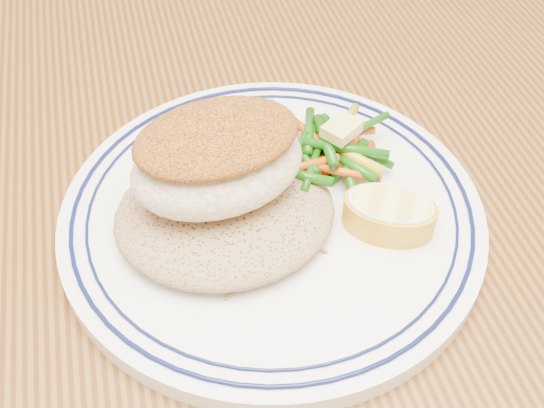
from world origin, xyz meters
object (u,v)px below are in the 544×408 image
(dining_table, at_px, (221,301))
(vegetable_pile, at_px, (324,152))
(plate, at_px, (272,214))
(lemon_wedge, at_px, (389,213))
(rice_pilaf, at_px, (225,210))
(fish_fillet, at_px, (217,158))

(dining_table, bearing_deg, vegetable_pile, 13.46)
(plate, xyz_separation_m, lemon_wedge, (0.07, -0.04, 0.02))
(vegetable_pile, relative_size, lemon_wedge, 1.41)
(rice_pilaf, distance_m, vegetable_pile, 0.09)
(plate, bearing_deg, rice_pilaf, -170.28)
(fish_fillet, height_order, vegetable_pile, fish_fillet)
(vegetable_pile, height_order, lemon_wedge, vegetable_pile)
(fish_fillet, relative_size, lemon_wedge, 1.61)
(plate, bearing_deg, vegetable_pile, 34.74)
(dining_table, bearing_deg, lemon_wedge, -23.00)
(lemon_wedge, bearing_deg, fish_fillet, 159.35)
(vegetable_pile, distance_m, lemon_wedge, 0.07)
(dining_table, distance_m, fish_fillet, 0.16)
(dining_table, height_order, rice_pilaf, rice_pilaf)
(fish_fillet, bearing_deg, plate, -7.64)
(dining_table, distance_m, lemon_wedge, 0.17)
(plate, xyz_separation_m, rice_pilaf, (-0.03, -0.01, 0.02))
(rice_pilaf, distance_m, fish_fillet, 0.04)
(plate, distance_m, rice_pilaf, 0.04)
(plate, height_order, lemon_wedge, lemon_wedge)
(vegetable_pile, bearing_deg, fish_fillet, -160.99)
(lemon_wedge, bearing_deg, dining_table, 157.00)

